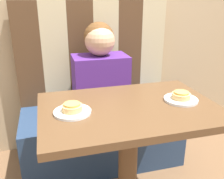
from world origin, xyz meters
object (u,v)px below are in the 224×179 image
plate_right (181,100)px  pizza_right (181,95)px  plate_left (72,112)px  pizza_left (72,107)px  person (100,70)px

plate_right → pizza_right: 0.02m
plate_right → pizza_right: (-0.00, 0.00, 0.02)m
plate_left → pizza_left: (0.00, 0.00, 0.02)m
plate_left → pizza_right: pizza_right is taller
plate_right → person: bearing=113.2°
plate_left → pizza_right: (0.55, 0.00, 0.02)m
person → pizza_right: (0.28, -0.64, 0.02)m
plate_left → pizza_right: bearing=0.0°
plate_left → plate_right: size_ratio=1.00×
pizza_right → person: bearing=113.2°
person → plate_left: (-0.28, -0.64, 0.00)m
plate_left → pizza_left: size_ratio=1.81×
pizza_left → plate_right: bearing=-0.0°
pizza_left → pizza_right: bearing=0.0°
plate_left → pizza_right: 0.55m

